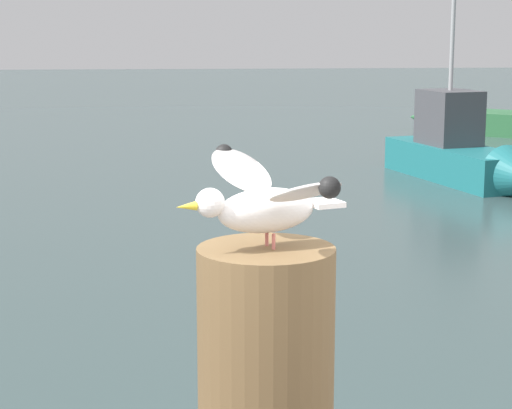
{
  "coord_description": "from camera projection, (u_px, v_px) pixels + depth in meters",
  "views": [
    {
      "loc": [
        -1.14,
        -2.43,
        2.82
      ],
      "look_at": [
        -0.94,
        -0.19,
        2.38
      ],
      "focal_mm": 64.88,
      "sensor_mm": 36.0,
      "label": 1
    }
  ],
  "objects": [
    {
      "name": "seagull",
      "position": [
        265.0,
        199.0,
        2.03
      ],
      "size": [
        0.38,
        0.57,
        0.2
      ],
      "color": "#C66660",
      "rests_on": "mooring_post"
    },
    {
      "name": "boat_teal",
      "position": [
        468.0,
        155.0,
        16.79
      ],
      "size": [
        2.09,
        4.45,
        3.87
      ],
      "color": "#1E7075",
      "rests_on": "ground_plane"
    },
    {
      "name": "boat_green",
      "position": [
        504.0,
        119.0,
        24.33
      ],
      "size": [
        5.49,
        4.76,
        1.86
      ],
      "color": "#2D6B3D",
      "rests_on": "ground_plane"
    }
  ]
}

